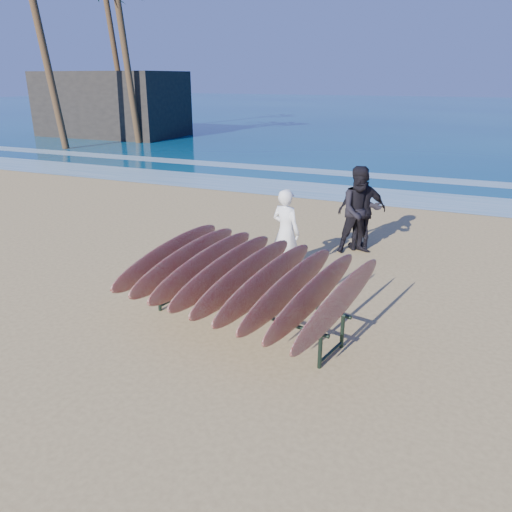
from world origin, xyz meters
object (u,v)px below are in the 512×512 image
(person_dark_b, at_px, (362,210))
(building, at_px, (112,104))
(person_dark_a, at_px, (360,211))
(person_white, at_px, (286,232))
(surfboard_rack, at_px, (244,278))

(person_dark_b, height_order, building, building)
(person_dark_a, xyz_separation_m, building, (-19.63, 16.68, 1.03))
(person_white, height_order, building, building)
(person_white, xyz_separation_m, person_dark_b, (1.05, 1.96, 0.06))
(surfboard_rack, xyz_separation_m, person_dark_b, (0.82, 4.38, 0.06))
(surfboard_rack, bearing_deg, person_dark_b, 91.50)
(person_white, bearing_deg, surfboard_rack, 112.70)
(person_dark_a, height_order, building, building)
(person_dark_a, relative_size, building, 0.21)
(person_white, bearing_deg, person_dark_a, -104.07)
(building, bearing_deg, person_white, -44.72)
(surfboard_rack, xyz_separation_m, person_white, (-0.22, 2.42, 0.00))
(surfboard_rack, xyz_separation_m, person_dark_a, (0.83, 4.14, 0.11))
(surfboard_rack, bearing_deg, person_dark_a, 90.77)
(surfboard_rack, relative_size, person_dark_b, 2.03)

